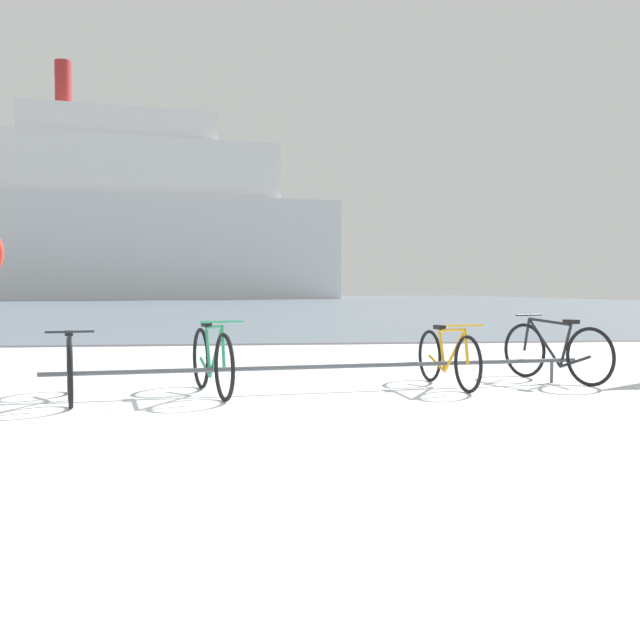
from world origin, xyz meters
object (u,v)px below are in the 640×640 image
bicycle_0 (70,368)px  ferry_ship (128,222)px  bicycle_1 (212,361)px  bicycle_3 (555,352)px  bicycle_2 (448,358)px

bicycle_0 → ferry_ship: ferry_ship is taller
bicycle_1 → bicycle_3: same height
bicycle_0 → bicycle_2: bicycle_2 is taller
bicycle_3 → bicycle_2: bearing=-167.4°
bicycle_0 → bicycle_1: bicycle_1 is taller
bicycle_2 → ferry_ship: ferry_ship is taller
bicycle_0 → bicycle_3: bicycle_3 is taller
bicycle_2 → bicycle_3: 1.52m
bicycle_3 → bicycle_1: bearing=-171.4°
ferry_ship → bicycle_3: bearing=-77.9°
bicycle_0 → ferry_ship: 77.23m
bicycle_1 → bicycle_2: bicycle_1 is taller
bicycle_1 → bicycle_2: size_ratio=1.01×
bicycle_0 → bicycle_2: (4.22, 0.55, 0.00)m
bicycle_0 → bicycle_1: bearing=9.5°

